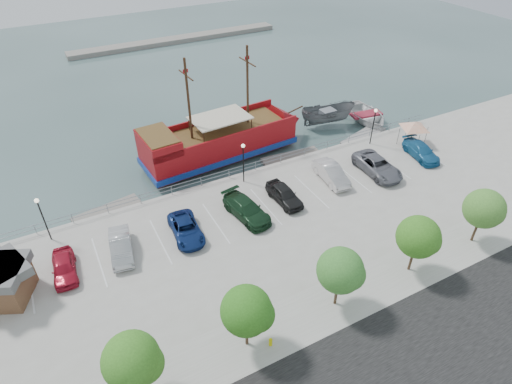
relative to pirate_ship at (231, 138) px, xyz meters
name	(u,v)px	position (x,y,z in m)	size (l,w,h in m)	color
ground	(276,227)	(-1.78, -13.24, -2.09)	(160.00, 160.00, 0.00)	#334B49
street	(405,366)	(-1.78, -29.24, -1.08)	(100.00, 8.00, 0.04)	black
sidewalk	(346,298)	(-1.78, -23.24, -1.07)	(100.00, 4.00, 0.05)	#9B9891
seawall_railing	(238,171)	(-1.78, -5.44, -0.56)	(50.00, 0.06, 1.00)	gray
far_shore	(177,40)	(8.22, 41.76, -1.69)	(40.00, 3.00, 0.80)	gray
pirate_ship	(231,138)	(0.00, 0.00, 0.00)	(19.93, 6.82, 12.45)	maroon
patrol_boat	(327,117)	(13.47, 0.53, -0.75)	(2.59, 6.90, 2.67)	#5D6063
speedboat	(366,117)	(18.54, -0.84, -1.32)	(5.29, 7.40, 1.53)	silver
dock_west	(107,211)	(-14.78, -4.04, -1.91)	(6.28, 1.79, 0.36)	gray
dock_mid	(292,157)	(5.50, -4.04, -1.89)	(6.81, 1.95, 0.39)	slate
dock_east	(363,137)	(15.64, -4.04, -1.89)	(6.83, 1.95, 0.39)	gray
shed	(2,282)	(-23.25, -11.75, 0.50)	(4.78, 4.78, 2.97)	brown
canopy_tent	(416,122)	(18.39, -8.80, 1.61)	(4.85, 4.85, 3.09)	slate
fire_hydrant	(271,342)	(-8.48, -24.04, -0.71)	(0.24, 0.24, 0.69)	#DCD503
lamp_post_left	(41,212)	(-19.78, -6.74, 1.85)	(0.36, 0.36, 4.28)	black
lamp_post_mid	(243,156)	(-1.78, -6.74, 1.85)	(0.36, 0.36, 4.28)	black
lamp_post_right	(374,120)	(14.22, -6.74, 1.85)	(0.36, 0.36, 4.28)	black
tree_b	(134,361)	(-16.63, -23.31, 2.21)	(3.30, 3.20, 5.00)	#473321
tree_c	(249,312)	(-9.63, -23.31, 2.21)	(3.30, 3.20, 5.00)	#473321
tree_d	(342,271)	(-2.63, -23.31, 2.21)	(3.30, 3.20, 5.00)	#473321
tree_e	(420,238)	(4.37, -23.31, 2.21)	(3.30, 3.20, 5.00)	#473321
tree_f	(486,210)	(11.37, -23.31, 2.21)	(3.30, 3.20, 5.00)	#473321
parked_car_a	(64,267)	(-19.25, -11.33, -0.37)	(1.69, 4.21, 1.43)	#AF162C
parked_car_b	(121,246)	(-14.91, -11.16, -0.32)	(1.62, 4.64, 1.53)	#ABADAE
parked_car_c	(186,229)	(-9.57, -11.56, -0.40)	(2.27, 4.92, 1.37)	navy
parked_car_d	(247,209)	(-3.95, -11.66, -0.30)	(2.21, 5.43, 1.58)	#16361E
parked_car_e	(284,194)	(0.13, -11.34, -0.31)	(1.83, 4.55, 1.55)	black
parked_car_f	(331,173)	(6.00, -10.57, -0.27)	(1.74, 4.98, 1.64)	beige
parked_car_g	(377,166)	(10.93, -11.66, -0.27)	(2.70, 5.86, 1.63)	slate
parked_car_h	(421,151)	(17.13, -11.48, -0.36)	(2.04, 5.02, 1.46)	#1E6395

